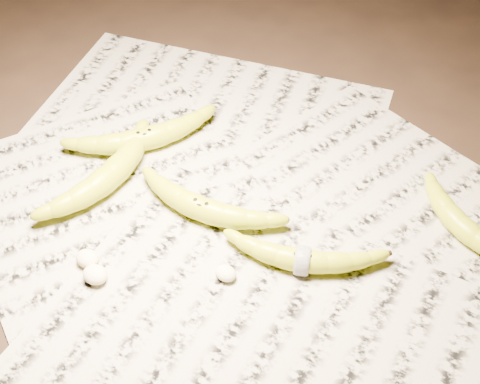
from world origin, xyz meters
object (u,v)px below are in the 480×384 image
Objects in this scene: banana_center at (202,207)px; banana_upper_a at (461,223)px; banana_left_a at (144,137)px; banana_taped at (302,259)px; banana_left_b at (110,174)px.

banana_upper_a is (0.30, 0.19, -0.00)m from banana_center.
banana_center is at bearing -76.84° from banana_left_a.
banana_upper_a is at bearing 21.59° from banana_center.
banana_left_a is 1.12× the size of banana_taped.
banana_center is 0.35m from banana_upper_a.
banana_center is 0.16m from banana_taped.
banana_center reaches higher than banana_taped.
banana_left_a is at bearing 144.56° from banana_taped.
banana_left_b is 1.05× the size of banana_center.
banana_left_b is 1.24× the size of banana_upper_a.
banana_left_b is at bearing -137.10° from banana_left_a.
banana_upper_a is (0.45, 0.22, -0.00)m from banana_left_b.
banana_left_b reaches higher than banana_taped.
banana_taped is at bearing -65.63° from banana_left_a.
banana_center reaches higher than banana_upper_a.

